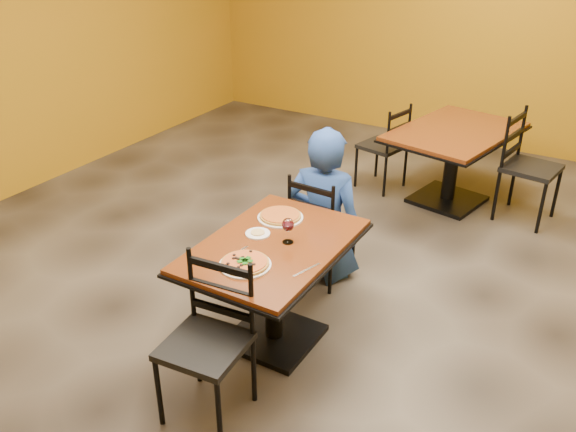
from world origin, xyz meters
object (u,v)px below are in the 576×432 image
Objects in this scene: diner at (325,203)px; pizza_main at (245,263)px; chair_main_far at (322,226)px; pizza_far at (280,215)px; chair_main_near at (205,347)px; table_main at (274,269)px; chair_second_left at (382,146)px; side_plate at (258,234)px; wine_glass at (288,230)px; plate_main at (245,265)px; table_second at (454,148)px; chair_second_right at (531,169)px; plate_far at (280,217)px.

pizza_main is at bearing 86.66° from diner.
chair_main_far reaches higher than pizza_far.
table_main is at bearing 86.62° from chair_main_near.
chair_second_left is 2.69m from side_plate.
wine_glass reaches higher than table_main.
diner reaches higher than plate_main.
diner is at bearing -104.72° from table_second.
chair_second_right is 2.94m from side_plate.
plate_far is (-0.02, -0.62, 0.15)m from diner.
chair_second_right reaches higher than side_plate.
pizza_far is at bearing 79.44° from diner.
wine_glass reaches higher than chair_second_left.
plate_main is at bearing 19.87° from chair_second_left.
chair_main_near is at bearing -86.81° from plate_main.
diner reaches higher than table_main.
plate_far is at bearing 161.69° from chair_second_right.
chair_second_left is (-0.40, 3.47, -0.03)m from chair_main_near.
plate_main is (0.11, -1.24, 0.15)m from diner.
table_second is 1.84m from diner.
chair_second_left reaches higher than plate_main.
chair_second_left reaches higher than table_second.
chair_second_right is at bearing 63.14° from plate_far.
chair_main_far is 1.22m from plate_main.
chair_second_right is 3.55× the size of pizza_main.
pizza_far is (-0.14, 0.62, 0.00)m from pizza_main.
chair_main_near is 3.06× the size of plate_main.
chair_second_right is (1.05, 3.47, 0.03)m from chair_main_near.
chair_main_near is at bearing 96.88° from chair_main_far.
chair_main_far reaches higher than chair_second_left.
chair_second_left is at bearing 180.00° from table_second.
table_second is at bearing -101.03° from chair_main_far.
chair_second_left is at bearing -90.41° from diner.
chair_second_left is 1.81m from diner.
chair_second_left is at bearing 95.63° from plate_far.
chair_second_right is at bearing 70.35° from plate_main.
chair_second_right is 3.60× the size of pizza_far.
chair_main_far is at bearing 94.64° from plate_main.
chair_second_left is (-0.73, 0.00, -0.12)m from table_second.
chair_second_left is 3.06m from plate_main.
plate_main is 0.38m from side_plate.
chair_second_right reaches higher than pizza_main.
pizza_far is 1.56× the size of wine_glass.
chair_main_near is at bearing -95.41° from table_second.
diner is 4.35× the size of pizza_far.
pizza_main is at bearing -68.05° from side_plate.
plate_main is at bearing 88.12° from chair_main_near.
table_main is at bearing -66.32° from plate_far.
chair_main_near is 3.35× the size of pizza_main.
chair_main_near is 3.49m from chair_second_left.
chair_main_near is 0.54m from pizza_main.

